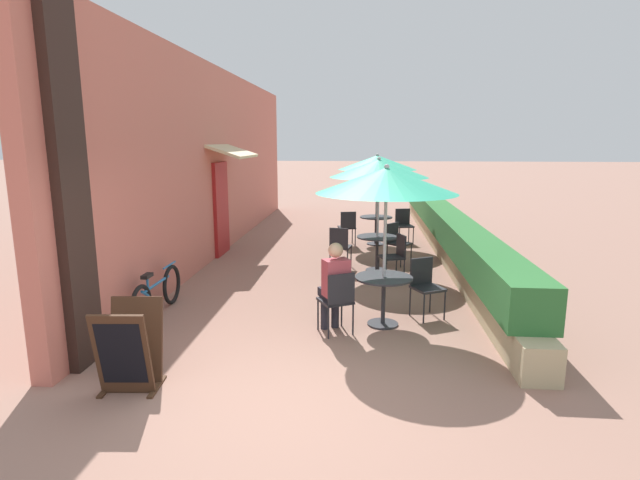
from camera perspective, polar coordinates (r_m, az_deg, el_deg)
ground_plane at (r=5.36m, az=-4.79°, el=-17.47°), size 120.00×120.00×0.00m
cafe_facade_wall at (r=12.11m, az=-11.36°, el=8.78°), size 0.98×14.27×4.20m
planter_hedge at (r=11.99m, az=14.08°, el=1.16°), size 0.60×13.27×1.01m
patio_table_near at (r=7.10m, az=7.28°, el=-5.62°), size 0.81×0.81×0.71m
patio_umbrella_near at (r=6.81m, az=7.60°, el=6.74°), size 1.92×1.92×2.27m
cafe_chair_near_left at (r=6.71m, az=2.04°, el=-6.60°), size 0.54×0.54×0.87m
seated_patron_near_left at (r=6.75m, az=1.65°, el=-4.96°), size 0.47×0.50×1.25m
cafe_chair_near_right at (r=7.55m, az=11.91°, el=-4.79°), size 0.54×0.54×0.87m
patio_table_mid at (r=10.01m, az=6.55°, el=-0.61°), size 0.81×0.81×0.71m
patio_umbrella_mid at (r=9.82m, az=6.75°, el=8.12°), size 1.92×1.92×2.27m
cafe_chair_mid_left at (r=10.08m, az=2.29°, el=-0.51°), size 0.47×0.47×0.87m
cafe_chair_mid_right at (r=9.37m, az=8.63°, el=-1.53°), size 0.51×0.51×0.87m
cafe_chair_mid_back at (r=10.64m, az=8.74°, el=0.00°), size 0.56×0.56×0.87m
patio_table_far at (r=12.60m, az=6.41°, el=1.85°), size 0.81×0.81×0.71m
patio_umbrella_far at (r=12.45m, az=6.57°, el=8.78°), size 1.92×1.92×2.27m
cafe_chair_far_left at (r=12.88m, az=9.54°, el=1.94°), size 0.48×0.48×0.87m
cafe_chair_far_right at (r=12.37m, az=3.15°, el=1.69°), size 0.48×0.48×0.87m
bicycle_leaning at (r=7.85m, az=-18.11°, el=-5.90°), size 0.10×1.74×0.72m
menu_board at (r=5.68m, az=-20.91°, el=-11.42°), size 0.61×0.67×0.92m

